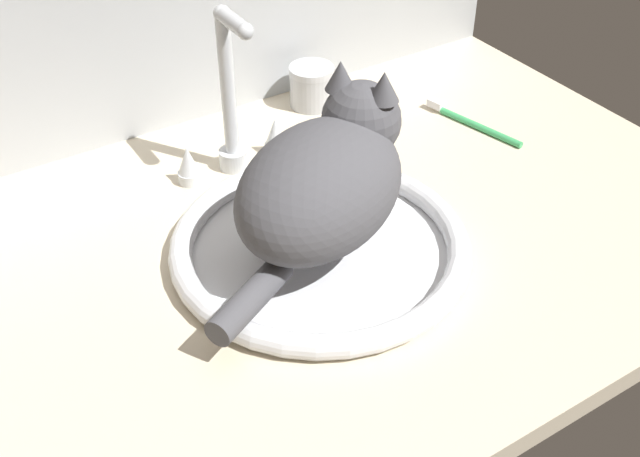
{
  "coord_description": "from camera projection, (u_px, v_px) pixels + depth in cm",
  "views": [
    {
      "loc": [
        -36.31,
        -64.52,
        65.17
      ],
      "look_at": [
        3.24,
        -2.19,
        7.0
      ],
      "focal_mm": 44.39,
      "sensor_mm": 36.0,
      "label": 1
    }
  ],
  "objects": [
    {
      "name": "countertop",
      "position": [
        288.0,
        263.0,
        0.97
      ],
      "size": [
        120.76,
        70.75,
        3.0
      ],
      "primitive_type": "cube",
      "color": "beige",
      "rests_on": "ground"
    },
    {
      "name": "sink_basin",
      "position": [
        320.0,
        246.0,
        0.96
      ],
      "size": [
        36.44,
        36.44,
        2.9
      ],
      "color": "white",
      "rests_on": "countertop"
    },
    {
      "name": "backsplash_wall",
      "position": [
        156.0,
        50.0,
        1.13
      ],
      "size": [
        120.76,
        2.4,
        30.31
      ],
      "primitive_type": "cube",
      "color": "#B2B7BC",
      "rests_on": "ground"
    },
    {
      "name": "toothbrush",
      "position": [
        471.0,
        122.0,
        1.2
      ],
      "size": [
        4.91,
        16.94,
        1.7
      ],
      "color": "#3FB266",
      "rests_on": "countertop"
    },
    {
      "name": "cat",
      "position": [
        328.0,
        177.0,
        0.91
      ],
      "size": [
        33.98,
        26.42,
        17.96
      ],
      "color": "#4C4C51",
      "rests_on": "sink_basin"
    },
    {
      "name": "metal_jar",
      "position": [
        312.0,
        86.0,
        1.23
      ],
      "size": [
        7.03,
        7.03,
        6.51
      ],
      "color": "#B2B5BA",
      "rests_on": "countertop"
    },
    {
      "name": "faucet",
      "position": [
        232.0,
        114.0,
        1.06
      ],
      "size": [
        16.75,
        9.22,
        23.83
      ],
      "color": "silver",
      "rests_on": "countertop"
    }
  ]
}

